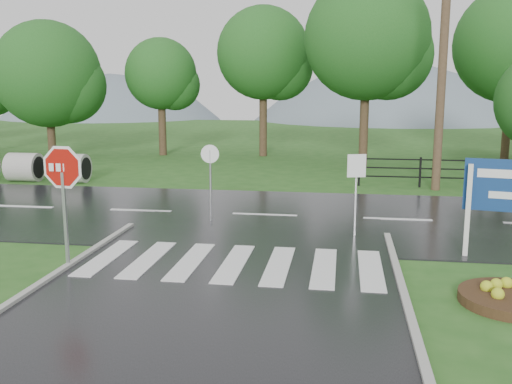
# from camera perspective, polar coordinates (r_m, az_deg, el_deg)

# --- Properties ---
(ground) EXTENTS (120.00, 120.00, 0.00)m
(ground) POSITION_cam_1_polar(r_m,az_deg,el_deg) (8.36, -9.01, -17.73)
(ground) COLOR #27571D
(ground) RESTS_ON ground
(main_road) EXTENTS (90.00, 8.00, 0.04)m
(main_road) POSITION_cam_1_polar(r_m,az_deg,el_deg) (17.60, 0.88, -2.42)
(main_road) COLOR black
(main_road) RESTS_ON ground
(crosswalk) EXTENTS (6.50, 2.80, 0.02)m
(crosswalk) POSITION_cam_1_polar(r_m,az_deg,el_deg) (12.82, -2.20, -7.11)
(crosswalk) COLOR silver
(crosswalk) RESTS_ON ground
(fence_west) EXTENTS (9.58, 0.08, 1.20)m
(fence_west) POSITION_cam_1_polar(r_m,az_deg,el_deg) (23.84, 21.78, 2.01)
(fence_west) COLOR black
(fence_west) RESTS_ON ground
(hills) EXTENTS (102.00, 48.00, 48.00)m
(hills) POSITION_cam_1_polar(r_m,az_deg,el_deg) (74.59, 9.34, -4.76)
(hills) COLOR slate
(hills) RESTS_ON ground
(treeline) EXTENTS (83.20, 5.20, 10.00)m
(treeline) POSITION_cam_1_polar(r_m,az_deg,el_deg) (31.28, 6.22, 3.21)
(treeline) COLOR #195019
(treeline) RESTS_ON ground
(stop_sign) EXTENTS (1.27, 0.17, 2.88)m
(stop_sign) POSITION_cam_1_polar(r_m,az_deg,el_deg) (12.89, -18.75, 1.26)
(stop_sign) COLOR #939399
(stop_sign) RESTS_ON ground
(reg_sign_small) EXTENTS (0.48, 0.14, 2.22)m
(reg_sign_small) POSITION_cam_1_polar(r_m,az_deg,el_deg) (15.08, 9.99, 1.28)
(reg_sign_small) COLOR #939399
(reg_sign_small) RESTS_ON ground
(reg_sign_round) EXTENTS (0.53, 0.07, 2.29)m
(reg_sign_round) POSITION_cam_1_polar(r_m,az_deg,el_deg) (16.60, -4.59, 1.83)
(reg_sign_round) COLOR #939399
(reg_sign_round) RESTS_ON ground
(utility_pole_east) EXTENTS (1.71, 0.45, 9.71)m
(utility_pole_east) POSITION_cam_1_polar(r_m,az_deg,el_deg) (22.80, 18.19, 12.51)
(utility_pole_east) COLOR #473523
(utility_pole_east) RESTS_ON ground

